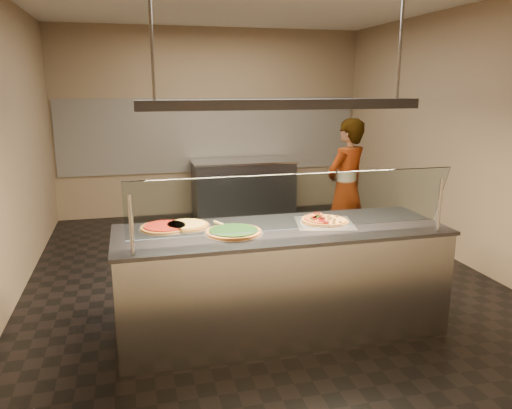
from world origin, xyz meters
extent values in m
cube|color=black|center=(0.00, 0.00, -0.01)|extent=(5.00, 6.00, 0.02)
cube|color=#90795D|center=(0.00, 3.01, 1.50)|extent=(5.00, 0.02, 3.00)
cube|color=#90795D|center=(0.00, -3.01, 1.50)|extent=(5.00, 0.02, 3.00)
cube|color=#90795D|center=(-2.51, 0.00, 1.50)|extent=(0.02, 6.00, 3.00)
cube|color=#90795D|center=(2.51, 0.00, 1.50)|extent=(0.02, 6.00, 3.00)
cube|color=silver|center=(0.00, 2.98, 1.30)|extent=(4.90, 0.02, 1.20)
cube|color=#B7B7BC|center=(-0.13, -1.35, 0.45)|extent=(2.73, 0.90, 0.90)
cube|color=#424248|center=(-0.13, -1.35, 0.92)|extent=(2.77, 0.94, 0.03)
cylinder|color=#B7B7BC|center=(-1.35, -1.75, 1.15)|extent=(0.03, 0.03, 0.44)
cylinder|color=#B7B7BC|center=(1.08, -1.75, 1.15)|extent=(0.03, 0.03, 0.44)
cube|color=white|center=(-0.13, -1.69, 1.23)|extent=(2.53, 0.18, 0.47)
cube|color=silver|center=(0.27, -1.30, 0.93)|extent=(0.58, 0.58, 0.01)
cylinder|color=silver|center=(0.27, -1.30, 0.94)|extent=(0.43, 0.43, 0.01)
cylinder|color=#500707|center=(0.26, -1.15, 0.99)|extent=(0.06, 0.06, 0.01)
cylinder|color=#500707|center=(0.24, -1.24, 0.99)|extent=(0.06, 0.06, 0.01)
cylinder|color=#500707|center=(0.23, -1.26, 0.99)|extent=(0.06, 0.06, 0.01)
cylinder|color=#500707|center=(0.22, -1.26, 0.99)|extent=(0.06, 0.06, 0.01)
cylinder|color=#500707|center=(0.18, -1.27, 0.99)|extent=(0.06, 0.06, 0.01)
cylinder|color=#500707|center=(0.19, -1.29, 0.99)|extent=(0.06, 0.06, 0.01)
cylinder|color=#500707|center=(0.17, -1.32, 0.99)|extent=(0.06, 0.06, 0.01)
cylinder|color=#500707|center=(0.23, -1.32, 0.99)|extent=(0.06, 0.06, 0.01)
cylinder|color=#500707|center=(0.23, -1.34, 0.99)|extent=(0.06, 0.06, 0.01)
cylinder|color=#500707|center=(0.20, -1.40, 0.99)|extent=(0.06, 0.06, 0.01)
cylinder|color=#500707|center=(0.22, -1.45, 0.99)|extent=(0.06, 0.06, 0.01)
cube|color=#19590F|center=(0.25, -1.19, 0.99)|extent=(0.02, 0.02, 0.01)
cube|color=#19590F|center=(0.24, -1.26, 0.99)|extent=(0.02, 0.02, 0.01)
cube|color=#19590F|center=(0.22, -1.27, 0.99)|extent=(0.02, 0.02, 0.01)
cube|color=#19590F|center=(0.21, -1.29, 0.99)|extent=(0.02, 0.02, 0.01)
cube|color=#19590F|center=(0.14, -1.31, 0.99)|extent=(0.02, 0.02, 0.01)
cube|color=#19590F|center=(0.13, -1.36, 0.99)|extent=(0.02, 0.02, 0.01)
sphere|color=#513014|center=(0.29, -1.45, 0.97)|extent=(0.03, 0.03, 0.03)
sphere|color=#513014|center=(0.31, -1.40, 0.97)|extent=(0.03, 0.03, 0.03)
sphere|color=#513014|center=(0.36, -1.43, 0.97)|extent=(0.03, 0.03, 0.03)
sphere|color=#513014|center=(0.30, -1.33, 0.97)|extent=(0.03, 0.03, 0.03)
sphere|color=#513014|center=(0.34, -1.34, 0.97)|extent=(0.03, 0.03, 0.03)
sphere|color=#513014|center=(0.30, -1.31, 0.97)|extent=(0.03, 0.03, 0.03)
sphere|color=#513014|center=(0.31, -1.30, 0.97)|extent=(0.03, 0.03, 0.03)
sphere|color=#513014|center=(0.33, -1.29, 0.97)|extent=(0.03, 0.03, 0.03)
sphere|color=#513014|center=(0.41, -1.24, 0.97)|extent=(0.03, 0.03, 0.03)
sphere|color=#513014|center=(0.33, -1.25, 0.97)|extent=(0.03, 0.03, 0.03)
sphere|color=#513014|center=(0.34, -1.22, 0.97)|extent=(0.03, 0.03, 0.03)
sphere|color=#513014|center=(0.29, -1.26, 0.97)|extent=(0.03, 0.03, 0.03)
sphere|color=#513014|center=(0.28, -1.20, 0.97)|extent=(0.03, 0.03, 0.03)
cylinder|color=silver|center=(-0.56, -1.41, 0.93)|extent=(0.48, 0.48, 0.01)
cylinder|color=brown|center=(-0.56, -1.41, 0.95)|extent=(0.45, 0.45, 0.02)
cylinder|color=black|center=(-0.56, -1.41, 0.96)|extent=(0.39, 0.39, 0.01)
cylinder|color=silver|center=(-0.90, -1.11, 0.93)|extent=(0.41, 0.41, 0.01)
cylinder|color=brown|center=(-0.90, -1.11, 0.94)|extent=(0.38, 0.38, 0.02)
cylinder|color=gold|center=(-0.90, -1.11, 0.96)|extent=(0.33, 0.33, 0.01)
cylinder|color=silver|center=(-1.09, -1.12, 0.93)|extent=(0.43, 0.43, 0.01)
cylinder|color=brown|center=(-1.09, -1.12, 0.94)|extent=(0.40, 0.40, 0.02)
cylinder|color=#67100B|center=(-1.09, -1.12, 0.96)|extent=(0.35, 0.35, 0.01)
cube|color=#B7B7BC|center=(-0.51, -1.23, 0.96)|extent=(0.16, 0.15, 0.00)
cylinder|color=tan|center=(-0.63, -1.17, 0.96)|extent=(0.08, 0.14, 0.02)
cube|color=#424248|center=(0.42, 2.55, 0.45)|extent=(1.59, 0.70, 0.90)
cube|color=#B7B7BC|center=(0.42, 2.55, 0.92)|extent=(1.63, 0.74, 0.03)
imported|color=#28232D|center=(1.24, 0.40, 0.86)|extent=(0.74, 0.65, 1.71)
cube|color=#424248|center=(-0.13, -1.35, 1.95)|extent=(2.30, 0.18, 0.08)
cylinder|color=#B7B7BC|center=(-1.13, -1.35, 2.50)|extent=(0.02, 0.02, 1.01)
cylinder|color=#B7B7BC|center=(0.87, -1.35, 2.50)|extent=(0.02, 0.02, 1.01)
camera|label=1|loc=(-1.33, -5.19, 2.10)|focal=35.00mm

